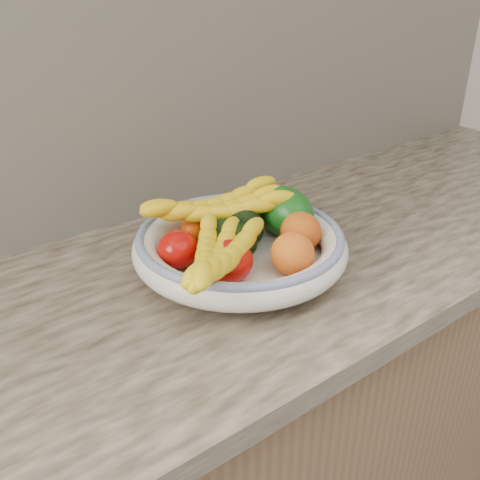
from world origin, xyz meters
name	(u,v)px	position (x,y,z in m)	size (l,w,h in m)	color
kitchen_counter	(233,430)	(0.00, 1.69, 0.46)	(2.44, 0.66, 1.40)	brown
fruit_bowl	(240,246)	(0.00, 1.66, 0.95)	(0.39, 0.39, 0.08)	white
clementine_back_left	(194,228)	(-0.03, 1.76, 0.95)	(0.05, 0.05, 0.05)	#DE4904
clementine_back_right	(212,219)	(0.02, 1.78, 0.95)	(0.05, 0.05, 0.04)	#F35C05
clementine_back_mid	(222,227)	(0.01, 1.73, 0.95)	(0.05, 0.05, 0.04)	#FF5405
tomato_left	(178,249)	(-0.11, 1.69, 0.96)	(0.07, 0.07, 0.07)	#AD0906
tomato_near_left	(229,261)	(-0.06, 1.61, 0.96)	(0.08, 0.08, 0.07)	#BC0C07
avocado_center	(230,240)	(-0.02, 1.67, 0.96)	(0.07, 0.11, 0.07)	black
avocado_right	(242,225)	(0.04, 1.70, 0.96)	(0.08, 0.11, 0.08)	black
green_mango	(284,211)	(0.12, 1.68, 0.98)	(0.09, 0.14, 0.10)	#0E4B0F
peach_front	(292,254)	(0.03, 1.56, 0.97)	(0.08, 0.08, 0.08)	orange
peach_right	(301,232)	(0.10, 1.61, 0.97)	(0.08, 0.08, 0.08)	orange
banana_bunch_back	(217,211)	(0.00, 1.74, 0.99)	(0.30, 0.11, 0.09)	yellow
banana_bunch_front	(217,261)	(-0.10, 1.59, 0.98)	(0.30, 0.12, 0.08)	yellow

